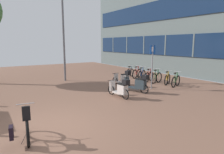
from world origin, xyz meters
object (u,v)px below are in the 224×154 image
(parking_sign, at_px, (152,62))
(lamp_post, at_px, (63,30))
(bicycle_rack_03, at_px, (149,76))
(bicycle_rack_06, at_px, (130,73))
(bicycle_rack_00, at_px, (176,81))
(scooter_mid, at_px, (138,84))
(bicycle_rack_05, at_px, (137,73))
(bicycle_foreground, at_px, (26,127))
(bicycle_rack_01, at_px, (167,79))
(bicycle_rack_04, at_px, (142,75))
(scooter_far, at_px, (123,79))
(bicycle_rack_02, at_px, (156,78))
(scooter_near, at_px, (120,89))

(parking_sign, distance_m, lamp_post, 6.71)
(bicycle_rack_03, bearing_deg, bicycle_rack_06, 89.02)
(bicycle_rack_00, height_order, scooter_mid, scooter_mid)
(scooter_mid, bearing_deg, bicycle_rack_05, 50.79)
(bicycle_foreground, bearing_deg, bicycle_rack_01, 19.45)
(bicycle_foreground, distance_m, bicycle_rack_04, 10.74)
(scooter_far, relative_size, parking_sign, 0.64)
(bicycle_foreground, height_order, bicycle_rack_03, bicycle_foreground)
(bicycle_rack_06, xyz_separation_m, scooter_mid, (-2.93, -4.50, 0.14))
(bicycle_rack_06, distance_m, parking_sign, 4.81)
(bicycle_rack_02, height_order, scooter_near, scooter_near)
(bicycle_rack_05, bearing_deg, bicycle_rack_04, -102.28)
(bicycle_rack_03, xyz_separation_m, scooter_near, (-4.35, -2.57, 0.11))
(bicycle_foreground, relative_size, scooter_near, 0.84)
(bicycle_rack_02, relative_size, lamp_post, 0.20)
(bicycle_rack_05, bearing_deg, bicycle_rack_02, -94.38)
(scooter_mid, bearing_deg, bicycle_rack_03, 37.19)
(bicycle_rack_05, bearing_deg, scooter_far, -145.13)
(bicycle_rack_00, bearing_deg, scooter_mid, 178.05)
(bicycle_rack_04, relative_size, lamp_post, 0.19)
(bicycle_rack_01, relative_size, scooter_far, 0.72)
(scooter_mid, relative_size, lamp_post, 0.27)
(parking_sign, bearing_deg, bicycle_rack_04, 58.99)
(bicycle_rack_06, bearing_deg, bicycle_rack_05, -81.91)
(bicycle_rack_01, height_order, bicycle_rack_03, bicycle_rack_03)
(bicycle_rack_05, height_order, scooter_near, scooter_near)
(bicycle_rack_00, xyz_separation_m, bicycle_rack_03, (-0.13, 2.30, -0.00))
(bicycle_rack_06, distance_m, scooter_far, 3.72)
(bicycle_foreground, bearing_deg, parking_sign, 20.78)
(bicycle_rack_01, relative_size, parking_sign, 0.46)
(bicycle_rack_02, relative_size, bicycle_rack_06, 1.11)
(bicycle_rack_00, height_order, bicycle_rack_04, bicycle_rack_04)
(lamp_post, bearing_deg, bicycle_rack_01, -42.79)
(scooter_far, distance_m, lamp_post, 5.54)
(bicycle_rack_03, bearing_deg, scooter_far, -172.05)
(bicycle_rack_06, bearing_deg, bicycle_rack_03, -90.98)
(bicycle_rack_02, xyz_separation_m, bicycle_rack_03, (0.03, 0.77, -0.01))
(bicycle_rack_03, xyz_separation_m, scooter_mid, (-2.89, -2.20, 0.13))
(scooter_near, bearing_deg, bicycle_foreground, -154.67)
(bicycle_rack_00, height_order, scooter_near, scooter_near)
(bicycle_rack_02, relative_size, bicycle_rack_03, 1.06)
(bicycle_rack_03, relative_size, scooter_near, 0.75)
(bicycle_rack_06, distance_m, lamp_post, 6.22)
(bicycle_rack_01, distance_m, bicycle_rack_02, 0.81)
(bicycle_rack_01, distance_m, scooter_near, 4.69)
(bicycle_rack_04, xyz_separation_m, scooter_near, (-4.34, -3.34, 0.10))
(bicycle_foreground, distance_m, bicycle_rack_01, 9.96)
(bicycle_foreground, bearing_deg, bicycle_rack_00, 15.32)
(bicycle_rack_03, distance_m, bicycle_rack_06, 2.30)
(bicycle_rack_01, xyz_separation_m, scooter_far, (-2.78, 1.17, 0.13))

